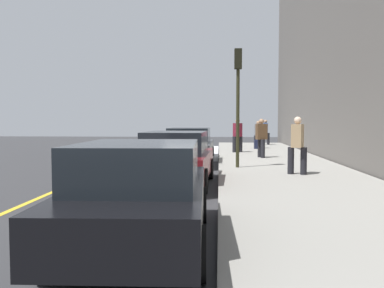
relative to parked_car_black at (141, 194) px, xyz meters
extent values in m
plane|color=#333335|center=(11.08, -0.11, -0.76)|extent=(56.00, 56.00, 0.00)
cube|color=gray|center=(11.08, -3.41, -0.68)|extent=(28.00, 4.60, 0.15)
cube|color=gold|center=(11.08, 3.09, -0.75)|extent=(28.00, 0.14, 0.01)
cube|color=white|center=(15.98, -0.81, -0.65)|extent=(7.33, 0.56, 0.22)
cylinder|color=black|center=(1.38, 0.88, -0.44)|extent=(0.65, 0.24, 0.64)
cylinder|color=black|center=(1.43, -0.80, -0.44)|extent=(0.65, 0.24, 0.64)
cylinder|color=black|center=(-1.30, 0.80, -0.44)|extent=(0.65, 0.24, 0.64)
cylinder|color=black|center=(-1.25, -0.88, -0.44)|extent=(0.65, 0.24, 0.64)
cube|color=black|center=(0.06, 0.00, -0.17)|extent=(4.38, 1.93, 0.64)
cube|color=black|center=(-0.15, 0.00, 0.45)|extent=(2.30, 1.67, 0.60)
cylinder|color=black|center=(6.94, 0.84, -0.44)|extent=(0.65, 0.24, 0.64)
cylinder|color=black|center=(6.88, -0.83, -0.44)|extent=(0.65, 0.24, 0.64)
cylinder|color=black|center=(4.34, 0.94, -0.44)|extent=(0.65, 0.24, 0.64)
cylinder|color=black|center=(4.28, -0.74, -0.44)|extent=(0.65, 0.24, 0.64)
cube|color=maroon|center=(5.61, 0.05, -0.17)|extent=(4.27, 1.96, 0.64)
cube|color=black|center=(5.40, 0.06, 0.45)|extent=(2.24, 1.68, 0.60)
cylinder|color=black|center=(12.76, 0.90, -0.44)|extent=(0.64, 0.23, 0.64)
cylinder|color=black|center=(12.74, -0.78, -0.44)|extent=(0.64, 0.23, 0.64)
cylinder|color=black|center=(9.80, 0.94, -0.44)|extent=(0.64, 0.23, 0.64)
cylinder|color=black|center=(9.77, -0.74, -0.44)|extent=(0.64, 0.23, 0.64)
cube|color=#383A3D|center=(11.27, 0.08, -0.17)|extent=(4.81, 1.87, 0.64)
cube|color=black|center=(11.03, 0.08, 0.45)|extent=(2.51, 1.64, 0.60)
cylinder|color=black|center=(22.59, -4.12, -0.21)|extent=(0.19, 0.19, 0.80)
cylinder|color=black|center=(22.54, -4.49, -0.21)|extent=(0.19, 0.19, 0.80)
cube|color=#335193|center=(22.57, -4.30, 0.53)|extent=(0.50, 0.35, 0.68)
sphere|color=tan|center=(22.57, -4.30, 0.98)|extent=(0.22, 0.22, 0.22)
cylinder|color=black|center=(15.71, -1.92, -0.20)|extent=(0.19, 0.19, 0.82)
cylinder|color=black|center=(15.89, -2.26, -0.20)|extent=(0.19, 0.19, 0.82)
cube|color=maroon|center=(15.80, -2.09, 0.56)|extent=(0.56, 0.49, 0.70)
sphere|color=tan|center=(15.80, -2.09, 1.03)|extent=(0.23, 0.23, 0.23)
cylinder|color=black|center=(12.58, -3.07, -0.20)|extent=(0.19, 0.19, 0.82)
cylinder|color=black|center=(12.95, -2.97, -0.20)|extent=(0.19, 0.19, 0.82)
cube|color=brown|center=(12.76, -3.02, 0.56)|extent=(0.41, 0.53, 0.70)
sphere|color=tan|center=(12.76, -3.02, 1.02)|extent=(0.23, 0.23, 0.23)
cylinder|color=black|center=(18.98, -3.60, -0.23)|extent=(0.18, 0.18, 0.76)
cylinder|color=black|center=(18.81, -3.29, -0.23)|extent=(0.18, 0.18, 0.76)
cube|color=slate|center=(18.89, -3.45, 0.48)|extent=(0.52, 0.45, 0.65)
sphere|color=tan|center=(18.89, -3.45, 0.91)|extent=(0.21, 0.21, 0.21)
cylinder|color=black|center=(7.12, -3.36, -0.19)|extent=(0.20, 0.20, 0.84)
cylinder|color=black|center=(6.97, -3.73, -0.19)|extent=(0.20, 0.20, 0.84)
cube|color=tan|center=(7.04, -3.55, 0.59)|extent=(0.56, 0.46, 0.71)
sphere|color=beige|center=(7.04, -3.55, 1.06)|extent=(0.23, 0.23, 0.23)
cylinder|color=#2D2D19|center=(8.82, -1.78, 1.13)|extent=(0.12, 0.12, 3.47)
cube|color=black|center=(8.82, -1.78, 3.22)|extent=(0.26, 0.26, 0.70)
sphere|color=red|center=(8.97, -1.78, 3.43)|extent=(0.14, 0.14, 0.14)
sphere|color=orange|center=(8.97, -1.78, 3.21)|extent=(0.14, 0.14, 0.14)
sphere|color=green|center=(8.97, -1.78, 2.99)|extent=(0.14, 0.14, 0.14)
cube|color=#191E38|center=(18.49, -3.30, -0.35)|extent=(0.34, 0.22, 0.52)
cylinder|color=#4C4C4C|center=(18.49, -3.30, 0.09)|extent=(0.03, 0.03, 0.36)
camera|label=1|loc=(-5.80, -1.13, 1.07)|focal=38.47mm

